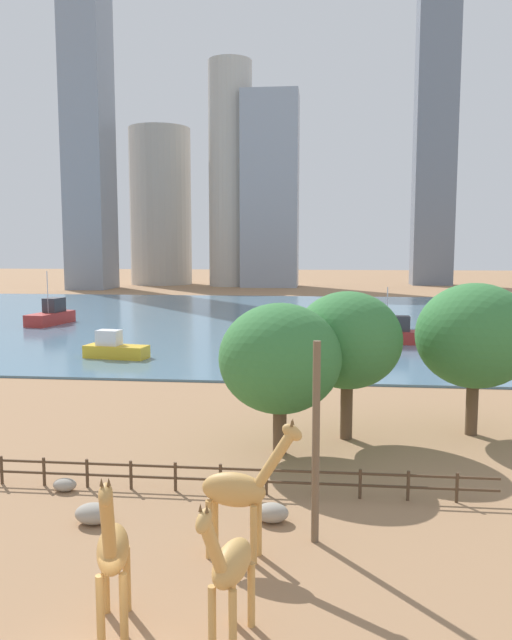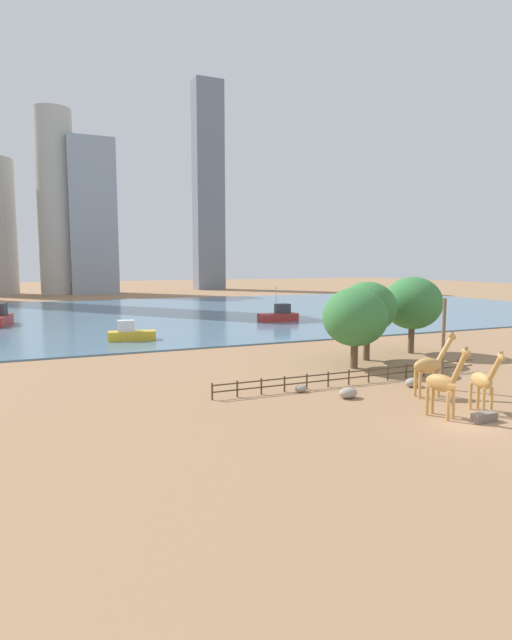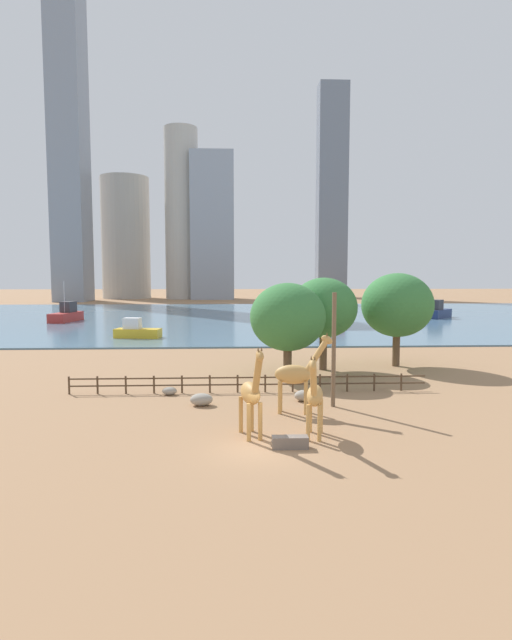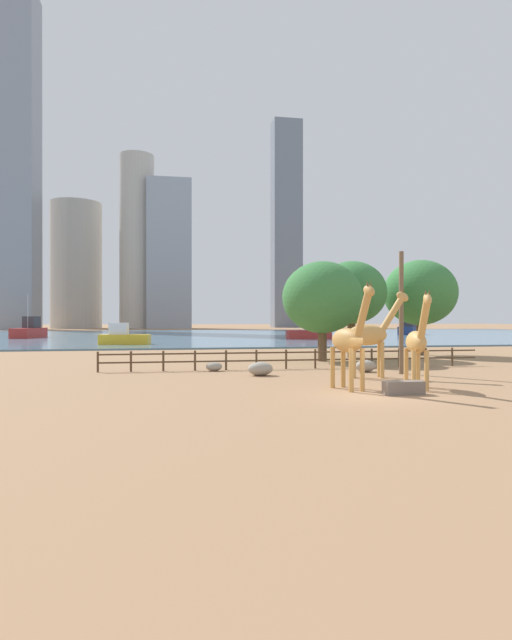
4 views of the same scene
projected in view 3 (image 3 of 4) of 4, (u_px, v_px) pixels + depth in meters
ground_plane at (239, 316)px, 104.16m from camera, size 400.00×400.00×0.00m
harbor_water at (239, 317)px, 101.17m from camera, size 180.00×86.00×0.20m
giraffe_tall at (251, 393)px, 26.21m from camera, size 1.41×3.25×5.05m
giraffe_companion at (315, 396)px, 26.14m from camera, size 1.32×3.38×4.66m
giraffe_young at (297, 374)px, 30.84m from camera, size 3.69×1.27×5.09m
utility_pole at (334, 350)px, 32.27m from camera, size 0.28×0.28×7.46m
boulder_near_fence at (201, 400)px, 32.79m from camera, size 1.49×1.08×0.81m
boulder_by_pole at (304, 396)px, 33.97m from camera, size 1.32×1.00×0.75m
boulder_small at (170, 391)px, 35.71m from camera, size 1.05×0.75×0.56m
feeding_trough at (290, 442)px, 24.72m from camera, size 1.80×0.60×0.60m
enclosure_fence at (244, 382)px, 36.42m from camera, size 26.12×0.14×1.30m
tree_left_large at (288, 317)px, 41.70m from camera, size 6.34×6.34×7.92m
tree_center_broad at (324, 308)px, 44.75m from camera, size 6.03×6.03×8.34m
tree_right_tall at (397, 305)px, 46.56m from camera, size 6.63×6.63×8.75m
boat_ferry at (437, 312)px, 97.57m from camera, size 7.55×7.99×3.56m
boat_sailboat at (137, 331)px, 66.63m from camera, size 6.32×3.11×2.66m
boat_tug at (323, 321)px, 79.79m from camera, size 6.96×2.74×6.19m
boat_barge at (67, 315)px, 90.16m from camera, size 4.14×8.44×7.27m
skyline_tower_needle at (69, 139)px, 158.38m from camera, size 9.97×12.64×103.00m
skyline_block_central at (332, 192)px, 188.82m from camera, size 11.00×8.01×79.50m
skyline_tower_glass at (213, 227)px, 175.73m from camera, size 14.99×11.82×51.00m
skyline_block_left at (182, 215)px, 176.97m from camera, size 11.81×11.81×59.90m
skyline_block_right at (126, 238)px, 182.61m from camera, size 17.40×17.40×43.90m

